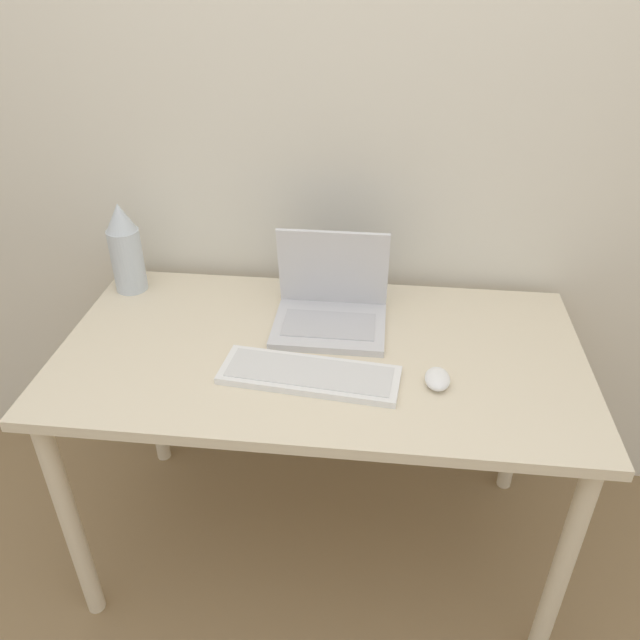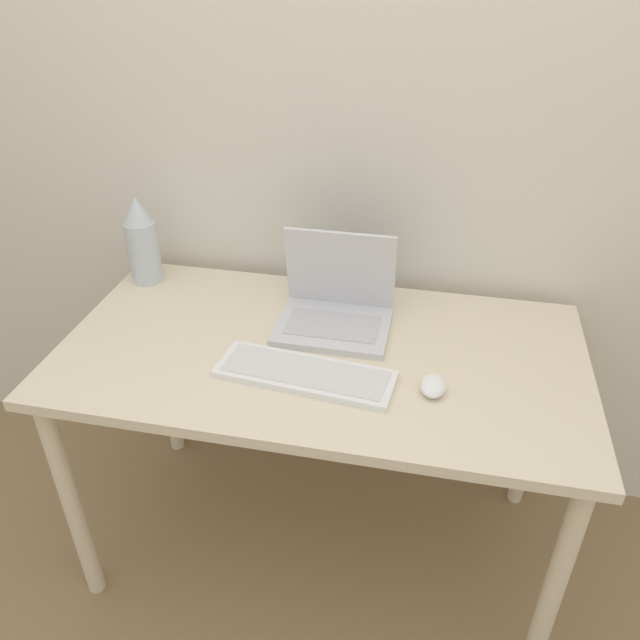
% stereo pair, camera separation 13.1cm
% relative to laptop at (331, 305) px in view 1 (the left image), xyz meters
% --- Properties ---
extents(wall_back, '(6.00, 0.05, 2.50)m').
position_rel_laptop_xyz_m(wall_back, '(-0.01, 0.30, 0.42)').
color(wall_back, silver).
rests_on(wall_back, ground_plane).
extents(desk, '(1.39, 0.74, 0.78)m').
position_rel_laptop_xyz_m(desk, '(-0.01, -0.13, -0.15)').
color(desk, beige).
rests_on(desk, ground_plane).
extents(laptop, '(0.31, 0.25, 0.26)m').
position_rel_laptop_xyz_m(laptop, '(0.00, 0.00, 0.00)').
color(laptop, silver).
rests_on(laptop, desk).
extents(keyboard, '(0.46, 0.19, 0.02)m').
position_rel_laptop_xyz_m(keyboard, '(-0.03, -0.26, -0.05)').
color(keyboard, white).
rests_on(keyboard, desk).
extents(mouse, '(0.06, 0.09, 0.04)m').
position_rel_laptop_xyz_m(mouse, '(0.29, -0.25, -0.04)').
color(mouse, white).
rests_on(mouse, desk).
extents(vase, '(0.10, 0.10, 0.28)m').
position_rel_laptop_xyz_m(vase, '(-0.63, 0.13, 0.08)').
color(vase, silver).
rests_on(vase, desk).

